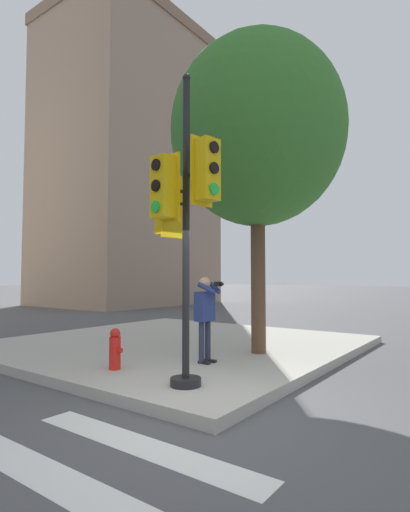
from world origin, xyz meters
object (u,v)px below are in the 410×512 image
street_tree (257,132)px  person_photographer (205,311)px  traffic_signal_pole (181,210)px  fire_hydrant (115,349)px

street_tree → person_photographer: bearing=167.1°
traffic_signal_pole → fire_hydrant: traffic_signal_pole is taller
person_photographer → street_tree: (1.47, -0.34, 3.84)m
traffic_signal_pole → fire_hydrant: (0.20, 1.66, -2.27)m
traffic_signal_pole → fire_hydrant: bearing=83.1°
fire_hydrant → traffic_signal_pole: bearing=-96.9°
traffic_signal_pole → street_tree: (3.06, 0.37, 2.19)m
traffic_signal_pole → person_photographer: 2.39m
person_photographer → street_tree: bearing=-12.9°
person_photographer → street_tree: size_ratio=0.23×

